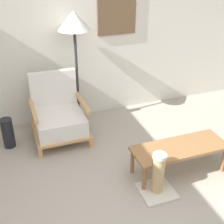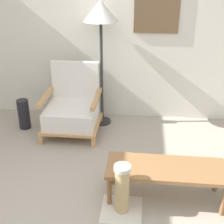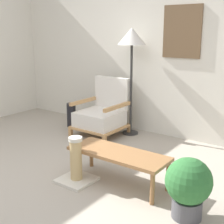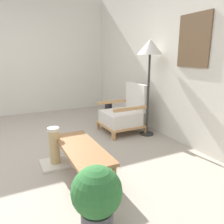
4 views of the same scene
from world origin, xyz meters
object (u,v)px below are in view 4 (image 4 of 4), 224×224
(coffee_table, at_px, (82,150))
(vase, at_px, (108,112))
(floor_lamp, at_px, (150,52))
(scratching_post, at_px, (55,151))
(potted_plant, at_px, (97,196))
(armchair, at_px, (123,114))

(coffee_table, xyz_separation_m, vase, (-1.79, 1.19, -0.11))
(floor_lamp, distance_m, scratching_post, 2.13)
(coffee_table, relative_size, potted_plant, 1.99)
(scratching_post, bearing_deg, armchair, 117.86)
(coffee_table, height_order, vase, vase)
(coffee_table, bearing_deg, scratching_post, -148.77)
(armchair, height_order, scratching_post, armchair)
(armchair, distance_m, vase, 0.68)
(potted_plant, bearing_deg, vase, 152.64)
(coffee_table, distance_m, potted_plant, 0.86)
(armchair, xyz_separation_m, coffee_table, (1.12, -1.18, -0.02))
(potted_plant, bearing_deg, coffee_table, 168.83)
(vase, bearing_deg, floor_lamp, 14.81)
(potted_plant, bearing_deg, armchair, 145.62)
(armchair, xyz_separation_m, potted_plant, (1.96, -1.34, -0.02))
(scratching_post, bearing_deg, coffee_table, 31.23)
(floor_lamp, xyz_separation_m, potted_plant, (1.62, -1.62, -1.11))
(coffee_table, bearing_deg, floor_lamp, 118.19)
(floor_lamp, distance_m, vase, 1.59)
(armchair, height_order, coffee_table, armchair)
(armchair, xyz_separation_m, floor_lamp, (0.34, 0.28, 1.08))
(armchair, height_order, potted_plant, armchair)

